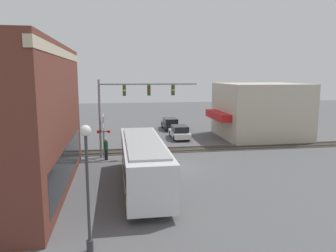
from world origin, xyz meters
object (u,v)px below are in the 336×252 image
Objects in this scene: streetlamp at (87,178)px; parked_car_black at (170,124)px; pedestrian_near_bus at (171,174)px; crossing_signal at (104,132)px; parked_car_white at (179,133)px; pedestrian_at_crossing at (106,149)px; city_bus at (143,161)px.

parked_car_black is (29.28, -8.25, -2.42)m from streetlamp.
pedestrian_near_bus is (-22.06, 3.65, 0.14)m from parked_car_black.
crossing_signal is at bearing 28.28° from pedestrian_near_bus.
parked_car_black is (6.38, 0.00, 0.01)m from parked_car_white.
pedestrian_at_crossing is (-14.54, 7.95, 0.24)m from parked_car_black.
crossing_signal is 0.81× the size of parked_car_black.
pedestrian_at_crossing reaches higher than parked_car_black.
city_bus is at bearing 80.28° from pedestrian_near_bus.
parked_car_black is at bearing -30.69° from crossing_signal.
crossing_signal reaches higher than parked_car_black.
crossing_signal is at bearing -0.40° from streetlamp.
streetlamp is 2.85× the size of pedestrian_at_crossing.
pedestrian_at_crossing is at bearing -166.94° from crossing_signal.
parked_car_black is (13.72, -8.14, -1.59)m from crossing_signal.
pedestrian_near_bus is at bearing 166.90° from parked_car_white.
city_bus is 8.17m from streetlamp.
city_bus is 2.60× the size of parked_car_white.
streetlamp is 1.20× the size of parked_car_white.
parked_car_white is at bearing -47.96° from crossing_signal.
city_bus is at bearing 160.66° from parked_car_white.
city_bus is 2.98× the size of crossing_signal.
crossing_signal reaches higher than pedestrian_near_bus.
pedestrian_near_bus is (7.22, -4.60, -2.29)m from streetlamp.
pedestrian_near_bus reaches higher than parked_car_white.
streetlamp reaches higher than pedestrian_near_bus.
parked_car_white is 6.38m from parked_car_black.
streetlamp is at bearing 160.19° from parked_car_white.
pedestrian_at_crossing is at bearing -1.17° from streetlamp.
pedestrian_at_crossing is (7.52, 4.30, 0.11)m from pedestrian_near_bus.
city_bus is 2.42× the size of parked_car_black.
pedestrian_near_bus reaches higher than parked_car_black.
streetlamp is at bearing 159.25° from city_bus.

